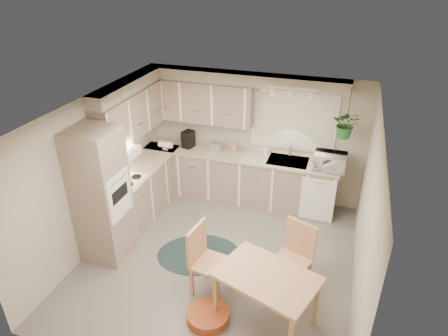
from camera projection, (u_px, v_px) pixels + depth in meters
The scene contains 35 objects.
floor at pixel (218, 259), 6.17m from camera, with size 4.20×4.20×0.00m, color #68615B.
ceiling at pixel (217, 112), 5.05m from camera, with size 4.20×4.20×0.00m, color white.
wall_back at pixel (254, 136), 7.38m from camera, with size 4.00×0.04×2.40m, color #B3A894.
wall_front at pixel (148, 301), 3.85m from camera, with size 4.00×0.04×2.40m, color #B3A894.
wall_left at pixel (95, 172), 6.16m from camera, with size 0.04×4.20×2.40m, color #B3A894.
wall_right at pixel (366, 218), 5.07m from camera, with size 0.04×4.20×2.40m, color #B3A894.
base_cab_left at pixel (144, 189), 7.16m from camera, with size 0.60×1.85×0.90m, color gray.
base_cab_back at pixel (238, 177), 7.53m from camera, with size 3.60×0.60×0.90m, color gray.
counter_left at pixel (142, 166), 6.94m from camera, with size 0.64×1.89×0.04m, color tan.
counter_back at pixel (239, 155), 7.30m from camera, with size 3.64×0.64×0.04m, color tan.
oven_stack at pixel (101, 196), 5.82m from camera, with size 0.65×0.65×2.10m, color gray.
wall_oven_face at pixel (120, 199), 5.74m from camera, with size 0.02×0.56×0.58m, color white.
upper_cab_left at pixel (133, 113), 6.65m from camera, with size 0.35×2.00×0.75m, color gray.
upper_cab_back at pixel (199, 101), 7.21m from camera, with size 2.00×0.35×0.75m, color gray.
soffit_left at pixel (129, 85), 6.44m from camera, with size 0.30×2.00×0.20m, color #B3A894.
soffit_back at pixel (243, 79), 6.79m from camera, with size 3.60×0.30×0.20m, color #B3A894.
cooktop at pixel (125, 180), 6.44m from camera, with size 0.52×0.58×0.02m, color white.
range_hood at pixel (121, 155), 6.23m from camera, with size 0.40×0.60×0.14m, color white.
window_blinds at pixel (293, 121), 6.97m from camera, with size 1.40×0.02×1.00m, color white.
window_frame at pixel (293, 120), 6.98m from camera, with size 1.50×0.02×1.10m, color white.
sink at pixel (288, 163), 7.07m from camera, with size 0.70×0.48×0.10m, color #999AA0.
dishwasher_front at pixel (317, 200), 6.87m from camera, with size 0.58×0.01×0.83m, color white.
track_light_bar at pixel (292, 88), 6.19m from camera, with size 0.80×0.04×0.04m, color white.
wall_clock at pixel (264, 85), 6.85m from camera, with size 0.30×0.30×0.03m, color gold.
dining_table at pixel (266, 298), 4.97m from camera, with size 1.18×0.79×0.75m, color tan.
chair_left at pixel (211, 262), 5.34m from camera, with size 0.48×0.48×1.03m, color tan.
chair_back at pixel (291, 261), 5.37m from camera, with size 0.48×0.48×1.03m, color tan.
braided_rug at pixel (198, 254), 6.27m from camera, with size 1.29×0.97×0.01m, color black.
pet_bed at pixel (208, 316), 5.12m from camera, with size 0.55×0.55×0.13m, color #9E3B1F.
microwave at pixel (330, 160), 6.69m from camera, with size 0.54×0.30×0.36m, color white.
soap_bottle at pixel (266, 152), 7.28m from camera, with size 0.08×0.18×0.08m, color white.
hanging_plant at pixel (346, 127), 6.36m from camera, with size 0.42×0.46×0.36m, color #265F26.
coffee_maker at pixel (188, 139), 7.50m from camera, with size 0.18×0.22×0.32m, color black.
toaster at pixel (216, 147), 7.40m from camera, with size 0.25×0.15×0.15m, color #999AA0.
knife_block at pixel (234, 147), 7.32m from camera, with size 0.09×0.09×0.20m, color tan.
Camera 1 is at (1.56, -4.53, 4.14)m, focal length 32.00 mm.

